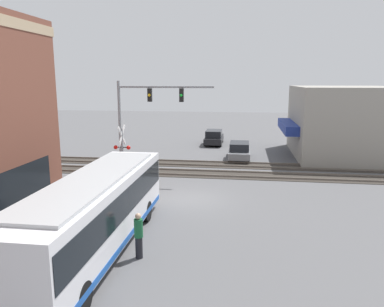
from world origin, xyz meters
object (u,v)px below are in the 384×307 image
object	(u,v)px
city_bus	(95,211)
pedestrian_near_bus	(139,235)
parked_car_grey	(239,151)
crossing_signal	(122,147)
parked_car_black	(214,138)

from	to	relation	value
city_bus	pedestrian_near_bus	distance (m)	2.02
city_bus	parked_car_grey	bearing A→B (deg)	-15.89
crossing_signal	parked_car_black	world-z (taller)	crossing_signal
parked_car_grey	parked_car_black	distance (m)	7.68
city_bus	crossing_signal	bearing A→B (deg)	12.62
city_bus	crossing_signal	world-z (taller)	crossing_signal
city_bus	parked_car_black	world-z (taller)	city_bus
crossing_signal	pedestrian_near_bus	xyz separation A→B (m)	(-10.98, -4.24, -1.36)
parked_car_black	parked_car_grey	bearing A→B (deg)	-158.63
parked_car_black	pedestrian_near_bus	distance (m)	26.40
parked_car_grey	parked_car_black	xyz separation A→B (m)	(7.15, 2.80, 0.03)
crossing_signal	pedestrian_near_bus	size ratio (longest dim) A/B	2.09
city_bus	parked_car_grey	size ratio (longest dim) A/B	2.57
crossing_signal	parked_car_black	distance (m)	16.28
city_bus	parked_car_grey	xyz separation A→B (m)	(18.97, -5.40, -1.04)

